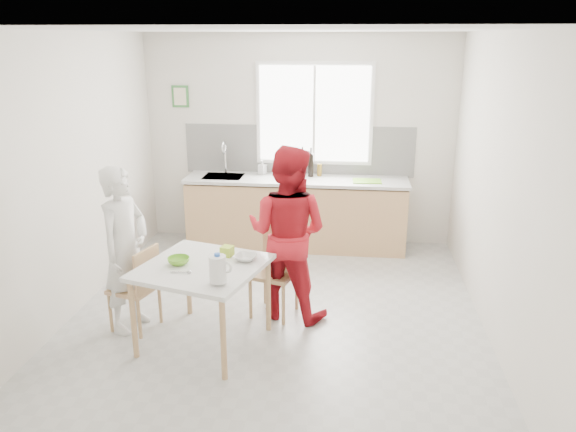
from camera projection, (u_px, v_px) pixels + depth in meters
name	position (u px, v px, depth m)	size (l,w,h in m)	color
ground	(276.00, 315.00, 5.59)	(4.50, 4.50, 0.00)	#B7B7B2
room_shell	(275.00, 152.00, 5.08)	(4.50, 4.50, 4.50)	silver
window	(314.00, 114.00, 7.15)	(1.50, 0.06, 1.30)	white
backsplash	(299.00, 150.00, 7.33)	(3.00, 0.02, 0.65)	white
picture_frame	(180.00, 96.00, 7.29)	(0.22, 0.03, 0.28)	#387C3B
kitchen_counter	(296.00, 216.00, 7.30)	(2.84, 0.64, 1.37)	tan
dining_table	(202.00, 274.00, 4.88)	(1.21, 1.21, 0.76)	silver
chair_left	(139.00, 285.00, 5.20)	(0.47, 0.47, 0.82)	tan
chair_far	(276.00, 266.00, 5.53)	(0.50, 0.50, 0.88)	tan
person_white	(125.00, 250.00, 5.14)	(0.57, 0.37, 1.56)	white
person_red	(287.00, 233.00, 5.37)	(0.83, 0.64, 1.70)	red
bowl_green	(179.00, 261.00, 4.87)	(0.19, 0.19, 0.06)	#6DB92A
bowl_white	(246.00, 258.00, 4.96)	(0.20, 0.20, 0.05)	silver
milk_jug	(218.00, 269.00, 4.45)	(0.19, 0.14, 0.24)	white
green_box	(227.00, 251.00, 5.05)	(0.10, 0.10, 0.09)	#ABD330
spoon	(180.00, 272.00, 4.69)	(0.01, 0.01, 0.16)	#A5A5AA
cutting_board	(367.00, 181.00, 6.99)	(0.35, 0.25, 0.01)	#70BA2B
wine_bottle_a	(302.00, 165.00, 7.16)	(0.07, 0.07, 0.32)	black
wine_bottle_b	(311.00, 165.00, 7.19)	(0.07, 0.07, 0.30)	black
jar_amber	(319.00, 170.00, 7.24)	(0.06, 0.06, 0.16)	olive
soap_bottle	(262.00, 167.00, 7.33)	(0.08, 0.09, 0.19)	#999999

